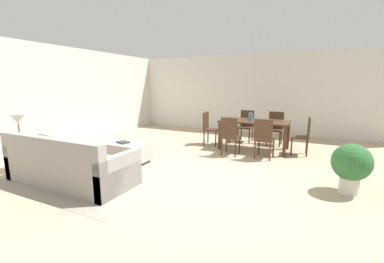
{
  "coord_description": "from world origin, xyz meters",
  "views": [
    {
      "loc": [
        1.8,
        -3.89,
        1.68
      ],
      "look_at": [
        -0.5,
        0.86,
        0.69
      ],
      "focal_mm": 23.58,
      "sensor_mm": 36.0,
      "label": 1
    }
  ],
  "objects_px": {
    "dining_chair_head_east": "(304,134)",
    "vase_centerpiece": "(251,117)",
    "side_table": "(21,147)",
    "book_on_ottoman": "(123,142)",
    "ottoman_table": "(124,151)",
    "dining_table": "(255,124)",
    "dining_chair_near_right": "(264,137)",
    "dining_chair_head_west": "(209,126)",
    "table_lamp": "(18,120)",
    "dining_chair_far_left": "(246,124)",
    "potted_plant": "(351,164)",
    "couch": "(69,167)",
    "dining_chair_near_left": "(230,134)",
    "dining_chair_far_right": "(275,126)"
  },
  "relations": [
    {
      "from": "ottoman_table",
      "to": "table_lamp",
      "type": "height_order",
      "value": "table_lamp"
    },
    {
      "from": "couch",
      "to": "dining_chair_far_right",
      "type": "bearing_deg",
      "value": 58.29
    },
    {
      "from": "dining_chair_head_west",
      "to": "ottoman_table",
      "type": "bearing_deg",
      "value": -113.9
    },
    {
      "from": "dining_chair_near_right",
      "to": "dining_chair_far_right",
      "type": "distance_m",
      "value": 1.6
    },
    {
      "from": "dining_chair_head_east",
      "to": "couch",
      "type": "bearing_deg",
      "value": -134.06
    },
    {
      "from": "side_table",
      "to": "vase_centerpiece",
      "type": "distance_m",
      "value": 5.17
    },
    {
      "from": "dining_chair_near_left",
      "to": "dining_table",
      "type": "bearing_deg",
      "value": 64.77
    },
    {
      "from": "ottoman_table",
      "to": "dining_chair_far_left",
      "type": "distance_m",
      "value": 3.73
    },
    {
      "from": "side_table",
      "to": "dining_chair_head_east",
      "type": "bearing_deg",
      "value": 35.75
    },
    {
      "from": "dining_chair_near_left",
      "to": "ottoman_table",
      "type": "bearing_deg",
      "value": -141.2
    },
    {
      "from": "table_lamp",
      "to": "dining_chair_far_right",
      "type": "relative_size",
      "value": 0.57
    },
    {
      "from": "dining_chair_near_left",
      "to": "couch",
      "type": "bearing_deg",
      "value": -124.49
    },
    {
      "from": "table_lamp",
      "to": "dining_chair_far_left",
      "type": "bearing_deg",
      "value": 52.95
    },
    {
      "from": "couch",
      "to": "side_table",
      "type": "distance_m",
      "value": 1.45
    },
    {
      "from": "ottoman_table",
      "to": "dining_table",
      "type": "relative_size",
      "value": 0.63
    },
    {
      "from": "dining_chair_near_right",
      "to": "book_on_ottoman",
      "type": "xyz_separation_m",
      "value": [
        -2.7,
        -1.56,
        -0.08
      ]
    },
    {
      "from": "couch",
      "to": "dining_table",
      "type": "distance_m",
      "value": 4.4
    },
    {
      "from": "dining_chair_head_west",
      "to": "potted_plant",
      "type": "xyz_separation_m",
      "value": [
        3.2,
        -2.07,
        -0.05
      ]
    },
    {
      "from": "side_table",
      "to": "dining_chair_head_west",
      "type": "bearing_deg",
      "value": 54.78
    },
    {
      "from": "dining_chair_head_east",
      "to": "book_on_ottoman",
      "type": "relative_size",
      "value": 3.54
    },
    {
      "from": "dining_chair_far_right",
      "to": "potted_plant",
      "type": "height_order",
      "value": "dining_chair_far_right"
    },
    {
      "from": "dining_table",
      "to": "potted_plant",
      "type": "height_order",
      "value": "potted_plant"
    },
    {
      "from": "dining_chair_near_left",
      "to": "dining_chair_head_east",
      "type": "height_order",
      "value": "same"
    },
    {
      "from": "couch",
      "to": "dining_table",
      "type": "height_order",
      "value": "couch"
    },
    {
      "from": "couch",
      "to": "dining_chair_far_left",
      "type": "distance_m",
      "value": 4.95
    },
    {
      "from": "ottoman_table",
      "to": "table_lamp",
      "type": "xyz_separation_m",
      "value": [
        -1.5,
        -1.26,
        0.75
      ]
    },
    {
      "from": "dining_chair_head_west",
      "to": "book_on_ottoman",
      "type": "distance_m",
      "value": 2.57
    },
    {
      "from": "dining_chair_near_right",
      "to": "dining_chair_far_left",
      "type": "relative_size",
      "value": 1.0
    },
    {
      "from": "table_lamp",
      "to": "book_on_ottoman",
      "type": "distance_m",
      "value": 2.03
    },
    {
      "from": "dining_table",
      "to": "potted_plant",
      "type": "xyz_separation_m",
      "value": [
        1.94,
        -2.09,
        -0.2
      ]
    },
    {
      "from": "side_table",
      "to": "dining_chair_far_left",
      "type": "bearing_deg",
      "value": 52.95
    },
    {
      "from": "dining_chair_far_left",
      "to": "potted_plant",
      "type": "xyz_separation_m",
      "value": [
        2.36,
        -2.95,
        -0.05
      ]
    },
    {
      "from": "dining_chair_near_right",
      "to": "potted_plant",
      "type": "relative_size",
      "value": 1.16
    },
    {
      "from": "table_lamp",
      "to": "vase_centerpiece",
      "type": "xyz_separation_m",
      "value": [
        3.7,
        3.58,
        -0.14
      ]
    },
    {
      "from": "dining_chair_near_left",
      "to": "dining_chair_far_right",
      "type": "bearing_deg",
      "value": 63.58
    },
    {
      "from": "couch",
      "to": "dining_chair_far_left",
      "type": "relative_size",
      "value": 2.48
    },
    {
      "from": "table_lamp",
      "to": "dining_chair_head_west",
      "type": "xyz_separation_m",
      "value": [
        2.54,
        3.6,
        -0.47
      ]
    },
    {
      "from": "table_lamp",
      "to": "dining_chair_head_east",
      "type": "relative_size",
      "value": 0.57
    },
    {
      "from": "couch",
      "to": "side_table",
      "type": "xyz_separation_m",
      "value": [
        -1.44,
        0.07,
        0.17
      ]
    },
    {
      "from": "dining_chair_near_left",
      "to": "potted_plant",
      "type": "height_order",
      "value": "dining_chair_near_left"
    },
    {
      "from": "dining_chair_head_west",
      "to": "book_on_ottoman",
      "type": "xyz_separation_m",
      "value": [
        -1.06,
        -2.34,
        -0.08
      ]
    },
    {
      "from": "dining_chair_head_east",
      "to": "vase_centerpiece",
      "type": "xyz_separation_m",
      "value": [
        -1.28,
        -0.01,
        0.34
      ]
    },
    {
      "from": "dining_chair_far_right",
      "to": "couch",
      "type": "bearing_deg",
      "value": -121.71
    },
    {
      "from": "couch",
      "to": "dining_table",
      "type": "relative_size",
      "value": 1.33
    },
    {
      "from": "potted_plant",
      "to": "dining_chair_near_left",
      "type": "bearing_deg",
      "value": 151.69
    },
    {
      "from": "dining_chair_near_right",
      "to": "dining_chair_head_west",
      "type": "bearing_deg",
      "value": 154.77
    },
    {
      "from": "dining_chair_near_right",
      "to": "couch",
      "type": "bearing_deg",
      "value": -133.47
    },
    {
      "from": "dining_chair_head_east",
      "to": "dining_chair_near_left",
      "type": "bearing_deg",
      "value": -153.09
    },
    {
      "from": "dining_table",
      "to": "potted_plant",
      "type": "distance_m",
      "value": 2.86
    },
    {
      "from": "side_table",
      "to": "book_on_ottoman",
      "type": "height_order",
      "value": "side_table"
    }
  ]
}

